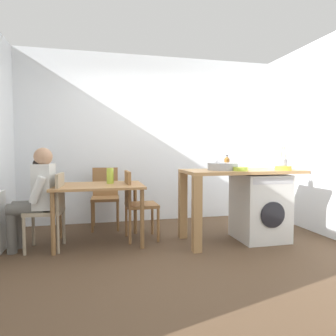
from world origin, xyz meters
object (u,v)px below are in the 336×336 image
at_px(washing_machine, 260,207).
at_px(dining_table, 98,192).
at_px(utensil_crock, 283,164).
at_px(vase, 110,176).
at_px(seated_person, 36,193).
at_px(chair_spare_by_wall, 105,194).
at_px(mixing_bowl, 241,169).
at_px(colander, 283,168).
at_px(bottle_tall_green, 227,162).
at_px(chair_opposite, 136,201).
at_px(chair_person_seat, 51,207).

bearing_deg(washing_machine, dining_table, 171.34).
bearing_deg(utensil_crock, vase, 170.98).
bearing_deg(vase, seated_person, -167.29).
distance_m(chair_spare_by_wall, mixing_bowl, 2.07).
bearing_deg(colander, seated_person, 171.56).
xyz_separation_m(bottle_tall_green, vase, (-1.56, 0.13, -0.16)).
bearing_deg(chair_opposite, mixing_bowl, 63.26).
bearing_deg(dining_table, colander, -13.32).
distance_m(chair_opposite, washing_machine, 1.62).
xyz_separation_m(seated_person, mixing_bowl, (2.38, -0.42, 0.28)).
height_order(dining_table, seated_person, seated_person).
distance_m(chair_opposite, vase, 0.47).
bearing_deg(chair_opposite, dining_table, -86.02).
relative_size(mixing_bowl, colander, 0.89).
xyz_separation_m(seated_person, colander, (2.95, -0.44, 0.28)).
xyz_separation_m(mixing_bowl, utensil_crock, (0.75, 0.25, 0.04)).
relative_size(chair_opposite, washing_machine, 1.05).
distance_m(mixing_bowl, utensil_crock, 0.79).
relative_size(chair_opposite, utensil_crock, 3.00).
bearing_deg(seated_person, chair_person_seat, -90.00).
relative_size(seated_person, utensil_crock, 4.01).
bearing_deg(vase, mixing_bowl, -21.84).
relative_size(seated_person, vase, 6.01).
bearing_deg(bottle_tall_green, utensil_crock, -17.75).
bearing_deg(washing_machine, bottle_tall_green, 140.77).
relative_size(dining_table, colander, 5.50).
xyz_separation_m(seated_person, utensil_crock, (3.13, -0.17, 0.32)).
xyz_separation_m(dining_table, mixing_bowl, (1.67, -0.51, 0.30)).
height_order(chair_person_seat, chair_opposite, same).
relative_size(chair_spare_by_wall, washing_machine, 1.05).
xyz_separation_m(chair_person_seat, chair_opposite, (1.02, 0.15, 0.00)).
xyz_separation_m(bottle_tall_green, mixing_bowl, (-0.04, -0.48, -0.05)).
bearing_deg(dining_table, seated_person, -172.48).
height_order(colander, vase, colander).
height_order(chair_opposite, seated_person, seated_person).
relative_size(chair_opposite, bottle_tall_green, 4.94).
bearing_deg(dining_table, bottle_tall_green, -1.11).
bearing_deg(bottle_tall_green, chair_opposite, 176.26).
xyz_separation_m(washing_machine, bottle_tall_green, (-0.34, 0.28, 0.57)).
height_order(chair_spare_by_wall, mixing_bowl, mixing_bowl).
distance_m(chair_person_seat, utensil_crock, 3.01).
distance_m(dining_table, chair_person_seat, 0.57).
bearing_deg(bottle_tall_green, chair_spare_by_wall, 153.32).
distance_m(bottle_tall_green, colander, 0.73).
bearing_deg(chair_spare_by_wall, washing_machine, 153.86).
relative_size(dining_table, washing_machine, 1.28).
height_order(chair_person_seat, colander, colander).
bearing_deg(utensil_crock, washing_machine, -171.90).
xyz_separation_m(washing_machine, colander, (0.19, -0.22, 0.52)).
bearing_deg(mixing_bowl, seated_person, 170.05).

